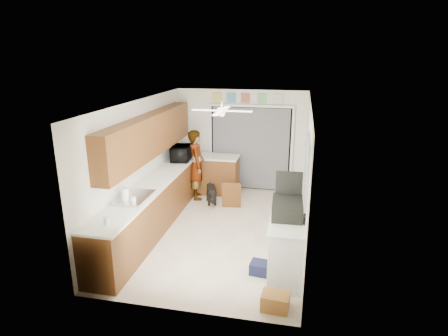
{
  "coord_description": "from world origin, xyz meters",
  "views": [
    {
      "loc": [
        1.44,
        -6.57,
        3.34
      ],
      "look_at": [
        0.0,
        0.4,
        1.15
      ],
      "focal_mm": 30.0,
      "sensor_mm": 36.0,
      "label": 1
    }
  ],
  "objects_px": {
    "microwave": "(181,153)",
    "suitcase": "(287,208)",
    "paper_towel_roll": "(126,195)",
    "navy_crate": "(260,268)",
    "dog": "(211,194)",
    "man": "(196,165)",
    "cardboard_box": "(275,301)"
  },
  "relations": [
    {
      "from": "cardboard_box",
      "to": "man",
      "type": "xyz_separation_m",
      "value": [
        -2.15,
        3.75,
        0.71
      ]
    },
    {
      "from": "microwave",
      "to": "cardboard_box",
      "type": "relative_size",
      "value": 1.67
    },
    {
      "from": "suitcase",
      "to": "dog",
      "type": "bearing_deg",
      "value": 123.81
    },
    {
      "from": "cardboard_box",
      "to": "dog",
      "type": "distance_m",
      "value": 3.89
    },
    {
      "from": "paper_towel_roll",
      "to": "man",
      "type": "xyz_separation_m",
      "value": [
        0.46,
        2.73,
        -0.23
      ]
    },
    {
      "from": "microwave",
      "to": "dog",
      "type": "relative_size",
      "value": 1.08
    },
    {
      "from": "microwave",
      "to": "paper_towel_roll",
      "type": "relative_size",
      "value": 2.52
    },
    {
      "from": "navy_crate",
      "to": "dog",
      "type": "xyz_separation_m",
      "value": [
        -1.44,
        2.67,
        0.13
      ]
    },
    {
      "from": "navy_crate",
      "to": "cardboard_box",
      "type": "bearing_deg",
      "value": -70.22
    },
    {
      "from": "paper_towel_roll",
      "to": "navy_crate",
      "type": "bearing_deg",
      "value": -5.14
    },
    {
      "from": "dog",
      "to": "suitcase",
      "type": "bearing_deg",
      "value": -74.13
    },
    {
      "from": "suitcase",
      "to": "microwave",
      "type": "bearing_deg",
      "value": 131.59
    },
    {
      "from": "suitcase",
      "to": "cardboard_box",
      "type": "height_order",
      "value": "suitcase"
    },
    {
      "from": "suitcase",
      "to": "paper_towel_roll",
      "type": "bearing_deg",
      "value": 177.31
    },
    {
      "from": "paper_towel_roll",
      "to": "cardboard_box",
      "type": "xyz_separation_m",
      "value": [
        2.61,
        -1.02,
        -0.95
      ]
    },
    {
      "from": "dog",
      "to": "cardboard_box",
      "type": "bearing_deg",
      "value": -83.68
    },
    {
      "from": "paper_towel_roll",
      "to": "dog",
      "type": "relative_size",
      "value": 0.43
    },
    {
      "from": "microwave",
      "to": "paper_towel_roll",
      "type": "height_order",
      "value": "microwave"
    },
    {
      "from": "microwave",
      "to": "suitcase",
      "type": "xyz_separation_m",
      "value": [
        2.56,
        -2.67,
        -0.04
      ]
    },
    {
      "from": "microwave",
      "to": "navy_crate",
      "type": "bearing_deg",
      "value": -150.19
    },
    {
      "from": "cardboard_box",
      "to": "dog",
      "type": "relative_size",
      "value": 0.64
    },
    {
      "from": "microwave",
      "to": "dog",
      "type": "height_order",
      "value": "microwave"
    },
    {
      "from": "microwave",
      "to": "paper_towel_roll",
      "type": "distance_m",
      "value": 2.65
    },
    {
      "from": "microwave",
      "to": "man",
      "type": "xyz_separation_m",
      "value": [
        0.34,
        0.08,
        -0.28
      ]
    },
    {
      "from": "suitcase",
      "to": "cardboard_box",
      "type": "bearing_deg",
      "value": -96.19
    },
    {
      "from": "dog",
      "to": "paper_towel_roll",
      "type": "bearing_deg",
      "value": -129.78
    },
    {
      "from": "suitcase",
      "to": "man",
      "type": "xyz_separation_m",
      "value": [
        -2.22,
        2.75,
        -0.24
      ]
    },
    {
      "from": "microwave",
      "to": "suitcase",
      "type": "height_order",
      "value": "microwave"
    },
    {
      "from": "paper_towel_roll",
      "to": "man",
      "type": "distance_m",
      "value": 2.77
    },
    {
      "from": "cardboard_box",
      "to": "man",
      "type": "height_order",
      "value": "man"
    },
    {
      "from": "navy_crate",
      "to": "man",
      "type": "bearing_deg",
      "value": 122.32
    },
    {
      "from": "man",
      "to": "suitcase",
      "type": "bearing_deg",
      "value": -160.0
    }
  ]
}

